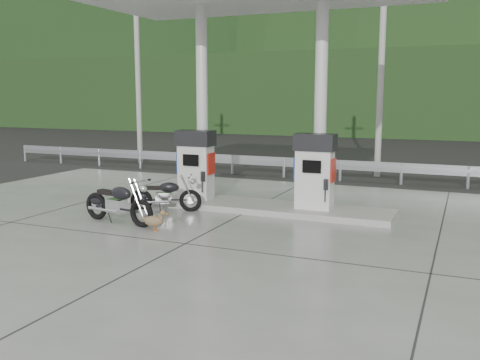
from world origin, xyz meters
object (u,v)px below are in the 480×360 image
at_px(gas_pump_right, 315,171).
at_px(motorcycle_left, 118,203).
at_px(duck, 154,221).
at_px(gas_pump_left, 196,165).
at_px(motorcycle_right, 166,196).

bearing_deg(gas_pump_right, motorcycle_left, -145.87).
bearing_deg(motorcycle_left, gas_pump_right, 43.75).
bearing_deg(gas_pump_right, duck, -133.86).
bearing_deg(gas_pump_left, motorcycle_left, -103.33).
bearing_deg(motorcycle_left, motorcycle_right, 87.11).
relative_size(gas_pump_right, motorcycle_right, 1.09).
bearing_deg(motorcycle_right, gas_pump_right, -4.23).
relative_size(gas_pump_right, motorcycle_left, 0.95).
xyz_separation_m(gas_pump_right, motorcycle_right, (-3.48, -1.08, -0.66)).
xyz_separation_m(gas_pump_left, gas_pump_right, (3.20, 0.00, 0.00)).
xyz_separation_m(motorcycle_right, duck, (0.75, -1.75, -0.20)).
distance_m(gas_pump_left, duck, 3.00).
bearing_deg(gas_pump_right, gas_pump_left, 180.00).
height_order(gas_pump_right, motorcycle_left, gas_pump_right).
relative_size(gas_pump_right, duck, 3.36).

